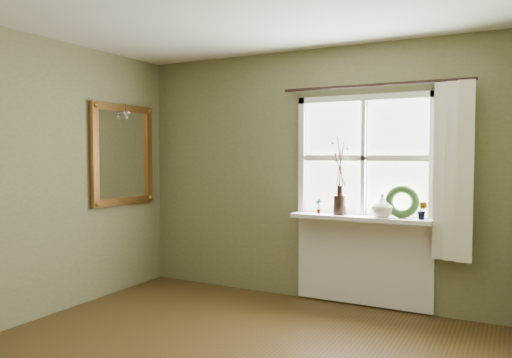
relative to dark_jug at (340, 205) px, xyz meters
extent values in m
cube|color=#686A45|center=(-0.34, 0.18, 0.28)|extent=(4.00, 0.10, 2.60)
cube|color=silver|center=(0.21, 0.10, -0.13)|extent=(1.36, 0.06, 0.06)
cube|color=silver|center=(0.21, 0.10, 1.05)|extent=(1.36, 0.06, 0.06)
cube|color=silver|center=(-0.44, 0.10, 0.46)|extent=(0.06, 0.06, 1.24)
cube|color=silver|center=(0.86, 0.10, 0.46)|extent=(0.06, 0.06, 1.24)
cube|color=silver|center=(0.21, 0.10, 0.46)|extent=(1.24, 0.05, 0.04)
cube|color=silver|center=(0.21, 0.10, 0.46)|extent=(0.04, 0.05, 1.12)
cube|color=white|center=(-0.12, 0.12, 0.76)|extent=(0.59, 0.01, 0.53)
cube|color=white|center=(0.53, 0.12, 0.76)|extent=(0.59, 0.01, 0.53)
cube|color=white|center=(-0.12, 0.12, 0.17)|extent=(0.59, 0.01, 0.53)
cube|color=white|center=(0.53, 0.12, 0.17)|extent=(0.59, 0.01, 0.53)
cube|color=silver|center=(0.21, 0.00, -0.12)|extent=(1.36, 0.26, 0.04)
cube|color=silver|center=(0.21, 0.11, -0.56)|extent=(1.36, 0.04, 0.88)
cylinder|color=black|center=(0.00, 0.00, 0.00)|extent=(0.16, 0.16, 0.19)
imported|color=silver|center=(0.42, 0.00, 0.01)|extent=(0.28, 0.28, 0.22)
torus|color=#2C4C21|center=(0.59, 0.04, 0.02)|extent=(0.33, 0.19, 0.32)
imported|color=#2C4C21|center=(-0.22, 0.00, -0.02)|extent=(0.09, 0.07, 0.15)
imported|color=#2C4C21|center=(0.79, 0.00, -0.01)|extent=(0.11, 0.09, 0.17)
cube|color=silver|center=(1.05, 0.01, 0.35)|extent=(0.36, 0.12, 1.59)
cylinder|color=black|center=(0.31, 0.05, 1.16)|extent=(1.84, 0.03, 0.03)
cube|color=white|center=(-2.31, -0.54, 0.50)|extent=(0.02, 0.76, 0.94)
cube|color=brown|center=(-2.30, -0.54, 1.01)|extent=(0.05, 0.92, 0.08)
cube|color=brown|center=(-2.30, -0.54, -0.01)|extent=(0.05, 0.92, 0.08)
cube|color=brown|center=(-2.30, -0.96, 0.50)|extent=(0.05, 0.08, 0.94)
cube|color=brown|center=(-2.30, -0.12, 0.50)|extent=(0.05, 0.08, 0.94)
sphere|color=silver|center=(-2.25, -0.57, 0.95)|extent=(0.04, 0.04, 0.04)
sphere|color=silver|center=(-2.25, -0.54, 0.91)|extent=(0.04, 0.04, 0.04)
sphere|color=silver|center=(-2.25, -0.51, 0.96)|extent=(0.04, 0.04, 0.04)
camera|label=1|loc=(1.54, -4.73, 0.50)|focal=35.00mm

